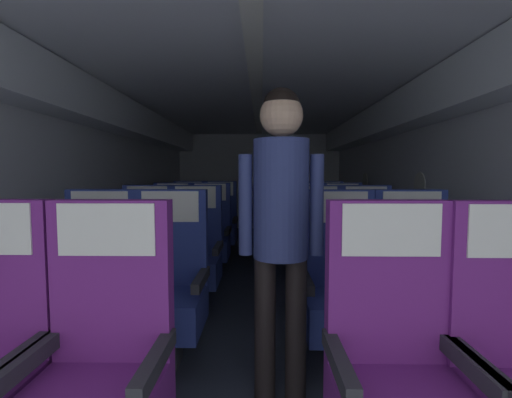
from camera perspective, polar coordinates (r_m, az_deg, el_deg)
name	(u,v)px	position (r m, az deg, el deg)	size (l,w,h in m)	color
ground	(257,285)	(3.96, 0.10, -13.60)	(3.74, 8.29, 0.02)	#2D3342
fuselage_shell	(257,144)	(4.06, 0.16, 8.84)	(3.62, 7.94, 2.11)	silver
seat_a_left_aisle	(100,374)	(1.55, -23.87, -24.41)	(0.49, 0.48, 1.09)	#38383D
seat_a_right_window	(397,376)	(1.52, 21.72, -24.93)	(0.49, 0.48, 1.09)	#38383D
seat_b_left_window	(96,289)	(2.54, -24.38, -13.02)	(0.49, 0.48, 1.09)	#38383D
seat_b_left_aisle	(168,289)	(2.38, -14.00, -13.87)	(0.49, 0.48, 1.09)	#38383D
seat_b_right_aisle	(415,290)	(2.50, 24.27, -13.27)	(0.49, 0.48, 1.09)	#38383D
seat_b_right_window	(340,291)	(2.35, 13.40, -14.16)	(0.49, 0.48, 1.09)	#38383D
seat_c_left_window	(145,255)	(3.40, -17.41, -8.53)	(0.49, 0.48, 1.09)	#38383D
seat_c_left_aisle	(194,255)	(3.27, -9.90, -8.91)	(0.49, 0.48, 1.09)	#38383D
seat_c_right_aisle	(368,256)	(3.35, 17.57, -8.71)	(0.49, 0.48, 1.09)	#38383D
seat_c_right_window	(317,256)	(3.26, 9.87, -8.96)	(0.49, 0.48, 1.09)	#38383D
seat_d_left_window	(172,236)	(4.30, -13.44, -5.84)	(0.49, 0.48, 1.09)	#38383D
seat_d_left_aisle	(210,237)	(4.18, -7.49, -6.03)	(0.49, 0.48, 1.09)	#38383D
seat_d_right_aisle	(344,237)	(4.27, 13.92, -5.92)	(0.49, 0.48, 1.09)	#38383D
seat_d_right_window	(304,237)	(4.17, 7.68, -6.06)	(0.49, 0.48, 1.09)	#38383D
seat_e_left_window	(188,225)	(5.21, -10.85, -4.09)	(0.49, 0.48, 1.09)	#38383D
seat_e_left_aisle	(220,225)	(5.12, -5.83, -4.17)	(0.49, 0.48, 1.09)	#38383D
seat_e_right_aisle	(328,225)	(5.19, 11.49, -4.13)	(0.49, 0.48, 1.09)	#38383D
seat_e_right_window	(296,225)	(5.11, 6.48, -4.20)	(0.49, 0.48, 1.09)	#38383D
flight_attendant	(281,212)	(1.80, 4.04, -2.08)	(0.43, 0.28, 1.62)	black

